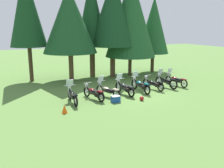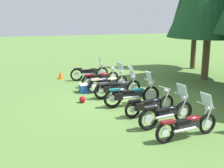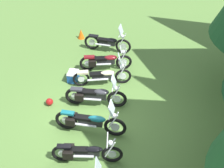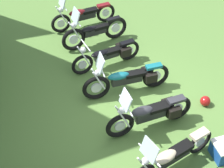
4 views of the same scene
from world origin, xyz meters
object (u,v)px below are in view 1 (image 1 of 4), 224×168
at_px(motorcycle_0, 72,96).
at_px(motorcycle_5, 154,84).
at_px(motorcycle_2, 108,90).
at_px(traffic_cone, 65,109).
at_px(motorcycle_3, 125,88).
at_px(motorcycle_1, 94,93).
at_px(motorcycle_4, 141,85).
at_px(motorcycle_6, 166,82).
at_px(pine_tree_1, 69,20).
at_px(pine_tree_3, 113,12).
at_px(pine_tree_5, 154,26).
at_px(pine_tree_2, 91,12).
at_px(dropped_helmet, 142,98).
at_px(picnic_cooler, 116,99).
at_px(pine_tree_0, 26,8).
at_px(pine_tree_4, 131,16).
at_px(motorcycle_7, 176,80).

height_order(motorcycle_0, motorcycle_5, motorcycle_0).
relative_size(motorcycle_2, traffic_cone, 4.69).
xyz_separation_m(motorcycle_3, motorcycle_5, (2.62, 0.36, -0.06)).
xyz_separation_m(motorcycle_1, motorcycle_4, (3.69, 0.34, 0.04)).
height_order(motorcycle_6, pine_tree_1, pine_tree_1).
distance_m(pine_tree_3, pine_tree_5, 5.02).
bearing_deg(pine_tree_3, pine_tree_2, 147.05).
bearing_deg(motorcycle_1, dropped_helmet, -135.51).
bearing_deg(motorcycle_5, traffic_cone, 96.58).
xyz_separation_m(motorcycle_2, picnic_cooler, (-0.02, -1.26, -0.25)).
height_order(pine_tree_0, pine_tree_4, pine_tree_4).
xyz_separation_m(motorcycle_0, pine_tree_5, (10.54, 7.07, 4.23)).
height_order(motorcycle_6, pine_tree_5, pine_tree_5).
distance_m(pine_tree_1, pine_tree_3, 4.05).
relative_size(pine_tree_1, dropped_helmet, 28.50).
distance_m(motorcycle_0, motorcycle_5, 6.45).
bearing_deg(pine_tree_0, traffic_cone, -86.26).
bearing_deg(pine_tree_1, pine_tree_0, 159.15).
relative_size(pine_tree_3, traffic_cone, 18.43).
relative_size(motorcycle_5, pine_tree_0, 0.24).
bearing_deg(motorcycle_6, pine_tree_0, 42.70).
bearing_deg(motorcycle_1, pine_tree_2, -35.68).
distance_m(motorcycle_1, pine_tree_1, 7.76).
bearing_deg(motorcycle_6, motorcycle_5, 85.05).
relative_size(motorcycle_4, motorcycle_7, 1.08).
height_order(motorcycle_6, traffic_cone, motorcycle_6).
xyz_separation_m(motorcycle_3, traffic_cone, (-4.68, -1.92, -0.24)).
distance_m(motorcycle_0, pine_tree_1, 8.07).
xyz_separation_m(motorcycle_6, pine_tree_0, (-9.09, 6.72, 5.59)).
distance_m(pine_tree_4, picnic_cooler, 10.35).
height_order(motorcycle_1, motorcycle_3, motorcycle_3).
height_order(pine_tree_4, pine_tree_5, pine_tree_4).
bearing_deg(pine_tree_0, pine_tree_1, -20.85).
relative_size(motorcycle_6, pine_tree_1, 0.28).
height_order(motorcycle_2, picnic_cooler, motorcycle_2).
height_order(motorcycle_5, pine_tree_5, pine_tree_5).
bearing_deg(pine_tree_5, pine_tree_1, -175.49).
bearing_deg(motorcycle_4, pine_tree_5, -40.66).
bearing_deg(pine_tree_4, pine_tree_3, 178.64).
relative_size(motorcycle_2, pine_tree_1, 0.29).
relative_size(motorcycle_1, motorcycle_7, 0.95).
height_order(motorcycle_4, picnic_cooler, motorcycle_4).
bearing_deg(motorcycle_5, motorcycle_6, -94.94).
bearing_deg(motorcycle_5, motorcycle_1, 85.51).
bearing_deg(motorcycle_0, pine_tree_0, 12.71).
height_order(motorcycle_4, pine_tree_4, pine_tree_4).
distance_m(motorcycle_2, pine_tree_4, 9.36).
xyz_separation_m(motorcycle_5, motorcycle_6, (1.20, 0.12, 0.05)).
distance_m(picnic_cooler, traffic_cone, 3.43).
xyz_separation_m(motorcycle_6, pine_tree_2, (-3.54, 6.63, 5.45)).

